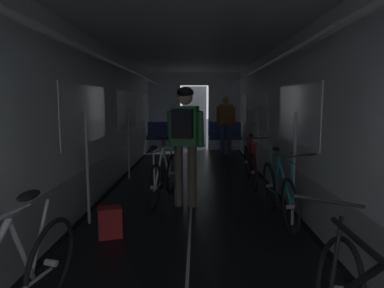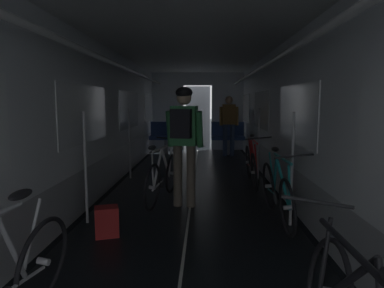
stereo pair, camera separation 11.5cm
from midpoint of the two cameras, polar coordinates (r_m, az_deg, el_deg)
The scene contains 9 objects.
train_car_shell at distance 5.71m, azimuth 0.56°, elevation 8.69°, with size 3.14×12.34×2.57m.
bench_seat_far_left at distance 10.28m, azimuth -3.89°, elevation 1.53°, with size 0.98×0.51×0.95m.
bench_seat_far_right at distance 10.25m, azimuth 6.17°, elevation 1.50°, with size 0.98×0.51×0.95m.
bicycle_teal at distance 4.62m, azimuth 14.46°, elevation -7.54°, with size 0.44×1.69×0.95m.
bicycle_red at distance 6.51m, azimuth 10.17°, elevation -3.27°, with size 0.44×1.69×0.95m.
person_cyclist_aisle at distance 4.97m, azimuth -0.69°, elevation 1.74°, with size 0.56×0.44×1.73m.
bicycle_white_in_aisle at distance 5.36m, azimuth -4.21°, elevation -5.34°, with size 0.46×1.68×0.95m.
person_standing_near_bench at distance 9.85m, azimuth 6.38°, elevation 3.65°, with size 0.53×0.23×1.69m.
backpack_on_floor at distance 4.14m, azimuth -13.00°, elevation -12.26°, with size 0.26×0.20×0.34m, color maroon.
Camera 2 is at (0.19, -2.11, 1.51)m, focal length 32.59 mm.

